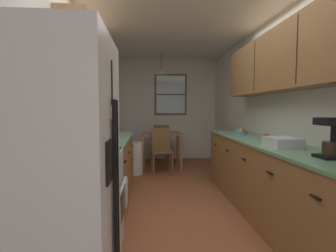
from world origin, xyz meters
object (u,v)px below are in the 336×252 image
Objects in this scene: storage_canister at (95,136)px; table_serving_bowl at (166,132)px; dining_chair_near at (161,148)px; trash_bin at (135,158)px; refrigerator at (54,186)px; stove_range at (83,204)px; microwave_over_range at (66,64)px; coffee_maker at (336,137)px; fruit_bowl at (240,132)px; dining_table at (161,139)px; mug_spare at (266,138)px; dining_chair_far at (161,141)px; dish_rack at (282,142)px.

storage_canister is 1.18× the size of table_serving_bowl.
dining_chair_near reaches higher than trash_bin.
refrigerator is 3.51m from trash_bin.
stove_range is at bearing -96.12° from trash_bin.
coffee_maker is (2.17, -0.30, -0.60)m from microwave_over_range.
fruit_bowl is at bearing 37.11° from microwave_over_range.
mug_spare is (1.12, -2.68, 0.33)m from dining_table.
dining_table is 2.92m from mug_spare.
dining_table is at bearing 78.58° from refrigerator.
coffee_maker is at bearing -74.53° from dining_chair_far.
dish_rack is at bearing 27.50° from refrigerator.
stove_range is 10.20× the size of mug_spare.
coffee_maker is 1.89m from fruit_bowl.
trash_bin is at bearing 145.57° from fruit_bowl.
microwave_over_range is 3.02× the size of fruit_bowl.
dining_chair_far is (0.03, 0.56, -0.12)m from dining_table.
dining_chair_near reaches higher than table_serving_bowl.
dining_table is 2.99m from storage_canister.
microwave_over_range is at bearing -108.36° from dining_chair_near.
microwave_over_range is 3.10× the size of storage_canister.
coffee_maker is (1.17, -4.24, 0.57)m from dining_chair_far.
microwave_over_range is 0.70× the size of dining_chair_near.
refrigerator is 1.55× the size of stove_range.
refrigerator reaches higher than storage_canister.
trash_bin is at bearing -116.05° from dining_chair_far.
stove_range reaches higher than trash_bin.
dish_rack is at bearing -72.02° from table_serving_bowl.
dining_chair_near is 5.21× the size of table_serving_bowl.
microwave_over_range reaches higher than refrigerator.
microwave_over_range is at bearing -98.44° from trash_bin.
dish_rack is at bearing -66.34° from dining_chair_near.
storage_canister is at bearing 78.80° from microwave_over_range.
coffee_maker is at bearing -71.96° from dining_table.
dining_chair_far is 3.45m from mug_spare.
fruit_bowl is at bearing -57.78° from dining_table.
trash_bin is at bearing 123.67° from dish_rack.
refrigerator is 0.81m from stove_range.
dish_rack is 1.97× the size of table_serving_bowl.
stove_range is 1.27× the size of dining_table.
storage_canister is at bearing -104.59° from dining_chair_far.
fruit_bowl reaches higher than trash_bin.
stove_range is 0.76m from storage_canister.
mug_spare is at bearing -90.73° from fruit_bowl.
table_serving_bowl reaches higher than dining_table.
table_serving_bowl is at bearing 39.08° from trash_bin.
dining_table is (0.85, 3.38, 0.15)m from stove_range.
trash_bin is at bearing -171.85° from dining_chair_near.
refrigerator is 4.75m from dining_chair_far.
table_serving_bowl is (0.97, 2.74, -0.22)m from storage_canister.
fruit_bowl reaches higher than table_serving_bowl.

